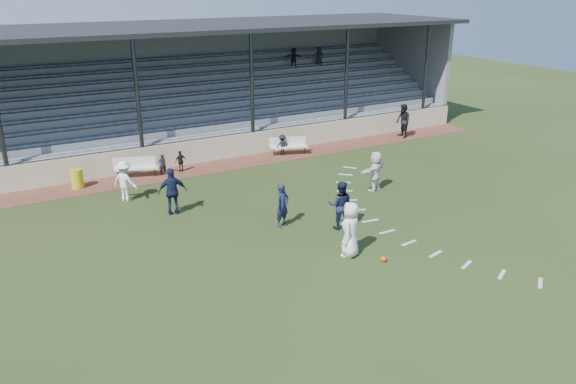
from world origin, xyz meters
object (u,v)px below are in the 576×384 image
(bench_left, at_px, (135,165))
(player_white_lead, at_px, (350,229))
(bench_right, at_px, (288,144))
(player_navy_lead, at_px, (282,205))
(official, at_px, (403,121))
(football, at_px, (383,259))
(trash_bin, at_px, (77,179))

(bench_left, distance_m, player_white_lead, 12.44)
(bench_right, distance_m, player_white_lead, 12.05)
(player_navy_lead, bearing_deg, bench_right, 38.65)
(player_navy_lead, distance_m, official, 14.76)
(player_navy_lead, xyz_separation_m, official, (12.50, 7.84, 0.17))
(player_white_lead, bearing_deg, football, 86.59)
(bench_right, bearing_deg, official, 16.91)
(trash_bin, xyz_separation_m, official, (18.52, -0.40, 0.56))
(bench_right, relative_size, trash_bin, 2.30)
(official, bearing_deg, trash_bin, -80.48)
(football, relative_size, player_navy_lead, 0.12)
(trash_bin, relative_size, official, 0.44)
(football, distance_m, official, 16.31)
(official, bearing_deg, football, -31.61)
(player_white_lead, relative_size, player_navy_lead, 1.13)
(player_navy_lead, relative_size, official, 0.85)
(football, distance_m, player_white_lead, 1.47)
(bench_left, relative_size, player_white_lead, 1.05)
(player_white_lead, xyz_separation_m, player_navy_lead, (-0.82, 3.24, -0.11))
(bench_right, distance_m, official, 7.68)
(bench_left, relative_size, bench_right, 1.00)
(bench_right, distance_m, football, 12.76)
(bench_left, distance_m, official, 15.83)
(bench_left, xyz_separation_m, bench_right, (8.14, -0.38, 0.00))
(player_white_lead, height_order, official, official)
(trash_bin, relative_size, player_navy_lead, 0.51)
(trash_bin, height_order, football, trash_bin)
(bench_left, height_order, football, bench_left)
(bench_right, distance_m, trash_bin, 10.85)
(player_white_lead, distance_m, official, 16.10)
(football, relative_size, official, 0.10)
(bench_left, height_order, player_white_lead, player_white_lead)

